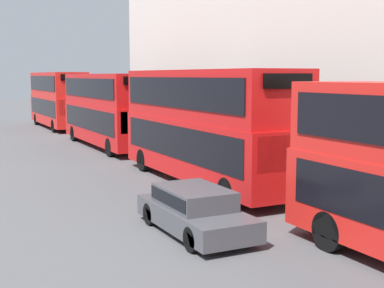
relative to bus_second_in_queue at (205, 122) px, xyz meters
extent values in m
cylinder|color=black|center=(-1.12, -8.63, -1.98)|extent=(0.30, 1.00, 1.00)
cube|color=red|center=(0.00, 0.01, -1.00)|extent=(2.55, 10.72, 2.25)
cube|color=red|center=(0.00, 0.01, 1.07)|extent=(2.50, 10.51, 1.90)
cube|color=black|center=(0.00, 0.01, -0.73)|extent=(2.59, 9.86, 1.26)
cube|color=black|center=(0.00, 0.01, 1.17)|extent=(2.59, 9.86, 1.14)
cube|color=black|center=(0.00, -5.33, -0.55)|extent=(2.17, 0.06, 1.12)
cube|color=black|center=(0.00, -5.33, 1.64)|extent=(1.78, 0.06, 0.46)
cylinder|color=black|center=(-1.12, -3.76, -1.98)|extent=(0.30, 1.00, 1.00)
cylinder|color=black|center=(1.13, -3.76, -1.98)|extent=(0.30, 1.00, 1.00)
cylinder|color=black|center=(-1.12, 3.77, -1.98)|extent=(0.30, 1.00, 1.00)
cylinder|color=black|center=(1.13, 3.77, -1.98)|extent=(0.30, 1.00, 1.00)
cube|color=red|center=(0.00, 12.35, -1.01)|extent=(2.55, 10.84, 2.24)
cube|color=red|center=(0.00, 12.35, 1.01)|extent=(2.50, 10.62, 1.79)
cube|color=black|center=(0.00, 12.35, -0.74)|extent=(2.59, 9.97, 1.25)
cube|color=black|center=(0.00, 12.35, 1.10)|extent=(2.59, 9.97, 1.07)
cube|color=black|center=(0.00, 6.96, -0.56)|extent=(2.17, 0.06, 1.12)
cube|color=black|center=(0.00, 6.96, 1.54)|extent=(1.78, 0.06, 0.43)
cylinder|color=black|center=(-1.12, 8.53, -1.98)|extent=(0.30, 1.00, 1.00)
cylinder|color=black|center=(1.13, 8.53, -1.98)|extent=(0.30, 1.00, 1.00)
cylinder|color=black|center=(-1.12, 16.17, -1.98)|extent=(0.30, 1.00, 1.00)
cylinder|color=black|center=(1.13, 16.17, -1.98)|extent=(0.30, 1.00, 1.00)
cube|color=red|center=(0.00, 25.62, -0.99)|extent=(2.55, 10.24, 2.27)
cube|color=red|center=(0.00, 25.62, 1.10)|extent=(2.50, 10.03, 1.91)
cube|color=black|center=(0.00, 25.62, -0.72)|extent=(2.59, 9.42, 1.27)
cube|color=black|center=(0.00, 25.62, 1.19)|extent=(2.59, 9.42, 1.14)
cube|color=black|center=(0.00, 20.53, -0.54)|extent=(2.17, 0.06, 1.14)
cube|color=black|center=(0.00, 20.53, 1.67)|extent=(1.78, 0.06, 0.46)
cylinder|color=black|center=(-1.12, 22.10, -1.98)|extent=(0.30, 1.00, 1.00)
cylinder|color=black|center=(1.13, 22.10, -1.98)|extent=(0.30, 1.00, 1.00)
cylinder|color=black|center=(-1.12, 29.14, -1.98)|extent=(0.30, 1.00, 1.00)
cylinder|color=black|center=(1.13, 29.14, -1.98)|extent=(0.30, 1.00, 1.00)
cube|color=#47474C|center=(-3.40, -5.86, -2.02)|extent=(1.76, 4.22, 0.56)
cube|color=#47474C|center=(-3.40, -5.75, -1.48)|extent=(1.55, 2.32, 0.52)
cube|color=black|center=(-3.40, -5.75, -1.45)|extent=(1.59, 2.21, 0.33)
cylinder|color=black|center=(-4.17, -7.21, -2.16)|extent=(0.22, 0.64, 0.64)
cylinder|color=black|center=(-2.63, -7.21, -2.16)|extent=(0.22, 0.64, 0.64)
cylinder|color=black|center=(-4.17, -4.50, -2.16)|extent=(0.22, 0.64, 0.64)
cylinder|color=black|center=(-2.63, -4.50, -2.16)|extent=(0.22, 0.64, 0.64)
cylinder|color=brown|center=(2.06, 7.32, -1.70)|extent=(0.36, 0.36, 1.56)
sphere|color=tan|center=(2.06, 7.32, -0.81)|extent=(0.22, 0.22, 0.22)
camera|label=1|loc=(-9.84, -18.48, 1.81)|focal=50.00mm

